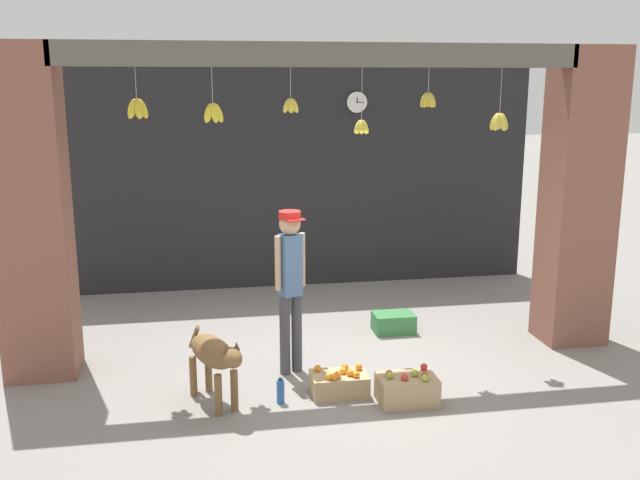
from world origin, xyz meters
The scene contains 12 objects.
ground_plane centered at (0.00, 0.00, 0.00)m, with size 60.00×60.00×0.00m, color gray.
shop_back_wall centered at (0.00, 3.14, 1.68)m, with size 7.20×0.12×3.36m, color #232326.
shop_pillar_left centered at (-2.95, 0.30, 1.68)m, with size 0.70×0.60×3.36m, color brown.
shop_pillar_right centered at (2.95, 0.30, 1.68)m, with size 0.70×0.60×3.36m, color brown.
storefront_awning centered at (-0.01, 0.12, 3.20)m, with size 5.30×0.28×0.92m.
dog centered at (-1.21, -0.76, 0.49)m, with size 0.57×0.94×0.72m.
shopkeeper centered at (-0.41, -0.12, 1.02)m, with size 0.32×0.31×1.72m.
fruit_crate_oranges centered at (-0.01, -0.73, 0.11)m, with size 0.54×0.35×0.27m.
fruit_crate_apples centered at (0.58, -1.02, 0.14)m, with size 0.55×0.38×0.33m.
produce_box_green centered at (0.98, 0.89, 0.12)m, with size 0.49×0.34×0.23m, color #387A42.
water_bottle centered at (-0.60, -0.83, 0.12)m, with size 0.08×0.08×0.25m.
wall_clock centered at (0.98, 3.06, 2.68)m, with size 0.31×0.03×0.31m.
Camera 1 is at (-1.29, -7.06, 3.01)m, focal length 40.00 mm.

